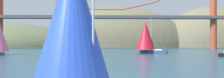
{
  "coord_description": "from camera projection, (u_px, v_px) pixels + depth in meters",
  "views": [
    {
      "loc": [
        -1.9,
        -22.8,
        3.56
      ],
      "look_at": [
        0.0,
        37.79,
        3.92
      ],
      "focal_mm": 43.92,
      "sensor_mm": 36.0,
      "label": 1
    }
  ],
  "objects": [
    {
      "name": "suspension_bridge",
      "position": [
        108.0,
        14.0,
        117.87
      ],
      "size": [
        128.19,
        6.0,
        34.85
      ],
      "color": "#A34228",
      "rests_on": "ground_plane"
    },
    {
      "name": "sailboat_blue_spinnaker",
      "position": [
        74.0,
        20.0,
        17.29
      ],
      "size": [
        9.09,
        7.82,
        10.19
      ],
      "color": "#B7B2A8",
      "rests_on": "ground_plane"
    },
    {
      "name": "headland_left",
      "position": [
        10.0,
        47.0,
        156.04
      ],
      "size": [
        72.4,
        44.0,
        27.07
      ],
      "primitive_type": "ellipsoid",
      "color": "#5B6647",
      "rests_on": "ground_plane"
    },
    {
      "name": "headland_right",
      "position": [
        209.0,
        47.0,
        159.64
      ],
      "size": [
        56.04,
        44.0,
        46.49
      ],
      "primitive_type": "ellipsoid",
      "color": "#6B664C",
      "rests_on": "ground_plane"
    },
    {
      "name": "headland_center",
      "position": [
        115.0,
        47.0,
        157.92
      ],
      "size": [
        85.52,
        44.0,
        46.3
      ],
      "primitive_type": "ellipsoid",
      "color": "#6B664C",
      "rests_on": "ground_plane"
    },
    {
      "name": "sailboat_crimson_sail",
      "position": [
        146.0,
        36.0,
        77.4
      ],
      "size": [
        9.62,
        7.27,
        10.0
      ],
      "color": "navy",
      "rests_on": "ground_plane"
    }
  ]
}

